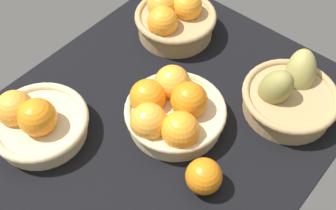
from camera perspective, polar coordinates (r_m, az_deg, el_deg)
The scene contains 6 objects.
market_tray at distance 102.52cm, azimuth -0.38°, elevation -1.88°, with size 84.00×72.00×3.00cm, color black.
basket_near_right at distance 99.43cm, azimuth -17.08°, elevation -2.10°, with size 21.99×21.99×11.72cm.
basket_far_left_pears at distance 103.38cm, azimuth 15.76°, elevation 1.28°, with size 24.02×22.37×13.94cm.
basket_near_left at distance 117.20cm, azimuth 0.79°, elevation 11.39°, with size 21.94×21.94×12.07cm.
basket_center at distance 96.24cm, azimuth 0.42°, elevation -0.76°, with size 23.18×23.18×11.37cm.
loose_orange_front_gap at distance 88.46cm, azimuth 4.78°, elevation -9.42°, with size 7.67×7.67×7.67cm, color orange.
Camera 1 is at (45.74, 39.74, 84.19)cm, focal length 45.88 mm.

